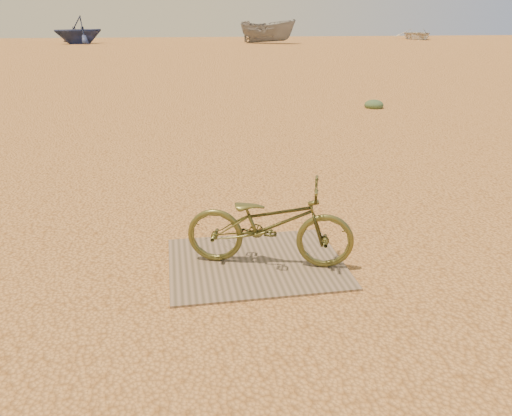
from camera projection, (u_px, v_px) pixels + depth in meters
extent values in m
plane|color=#DD9C54|center=(212.00, 264.00, 4.84)|extent=(120.00, 120.00, 0.00)
cube|color=#866E57|center=(256.00, 263.00, 4.83)|extent=(1.66, 1.33, 0.02)
imported|color=brown|center=(270.00, 223.00, 4.66)|extent=(1.66, 0.98, 0.83)
imported|color=navy|center=(78.00, 30.00, 44.73)|extent=(6.01, 5.89, 2.40)
imported|color=slate|center=(268.00, 31.00, 45.34)|extent=(5.60, 4.68, 2.08)
imported|color=silver|center=(417.00, 34.00, 54.12)|extent=(4.73, 5.96, 1.11)
ellipsoid|color=#50734A|center=(374.00, 108.00, 13.17)|extent=(0.50, 0.50, 0.27)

